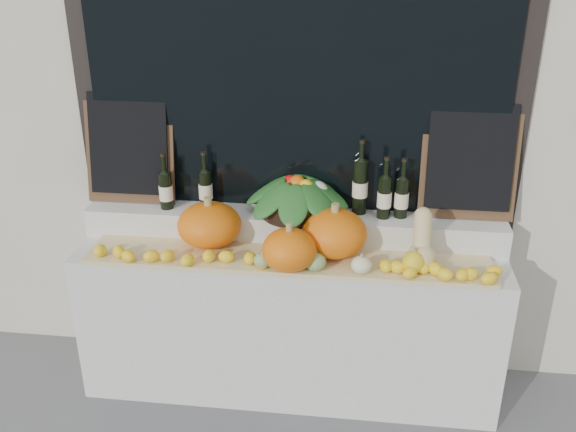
{
  "coord_description": "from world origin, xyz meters",
  "views": [
    {
      "loc": [
        0.36,
        -1.5,
        2.49
      ],
      "look_at": [
        0.0,
        1.45,
        1.12
      ],
      "focal_mm": 40.0,
      "sensor_mm": 36.0,
      "label": 1
    }
  ],
  "objects_px": {
    "butternut_squash": "(422,243)",
    "pumpkin_right": "(334,233)",
    "pumpkin_left": "(209,225)",
    "produce_bowl": "(297,195)",
    "wine_bottle_tall": "(360,186)"
  },
  "relations": [
    {
      "from": "butternut_squash",
      "to": "produce_bowl",
      "type": "distance_m",
      "value": 0.71
    },
    {
      "from": "pumpkin_left",
      "to": "wine_bottle_tall",
      "type": "relative_size",
      "value": 0.83
    },
    {
      "from": "pumpkin_right",
      "to": "wine_bottle_tall",
      "type": "xyz_separation_m",
      "value": [
        0.12,
        0.25,
        0.16
      ]
    },
    {
      "from": "pumpkin_left",
      "to": "wine_bottle_tall",
      "type": "height_order",
      "value": "wine_bottle_tall"
    },
    {
      "from": "produce_bowl",
      "to": "wine_bottle_tall",
      "type": "bearing_deg",
      "value": 9.58
    },
    {
      "from": "pumpkin_left",
      "to": "butternut_squash",
      "type": "height_order",
      "value": "butternut_squash"
    },
    {
      "from": "pumpkin_right",
      "to": "pumpkin_left",
      "type": "bearing_deg",
      "value": 177.15
    },
    {
      "from": "pumpkin_right",
      "to": "wine_bottle_tall",
      "type": "distance_m",
      "value": 0.32
    },
    {
      "from": "produce_bowl",
      "to": "pumpkin_left",
      "type": "bearing_deg",
      "value": -160.05
    },
    {
      "from": "pumpkin_right",
      "to": "butternut_squash",
      "type": "xyz_separation_m",
      "value": [
        0.44,
        -0.06,
        -0.0
      ]
    },
    {
      "from": "butternut_squash",
      "to": "pumpkin_right",
      "type": "bearing_deg",
      "value": 172.78
    },
    {
      "from": "wine_bottle_tall",
      "to": "produce_bowl",
      "type": "bearing_deg",
      "value": -170.42
    },
    {
      "from": "pumpkin_right",
      "to": "wine_bottle_tall",
      "type": "height_order",
      "value": "wine_bottle_tall"
    },
    {
      "from": "pumpkin_left",
      "to": "wine_bottle_tall",
      "type": "xyz_separation_m",
      "value": [
        0.79,
        0.22,
        0.17
      ]
    },
    {
      "from": "pumpkin_left",
      "to": "produce_bowl",
      "type": "bearing_deg",
      "value": 19.95
    }
  ]
}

